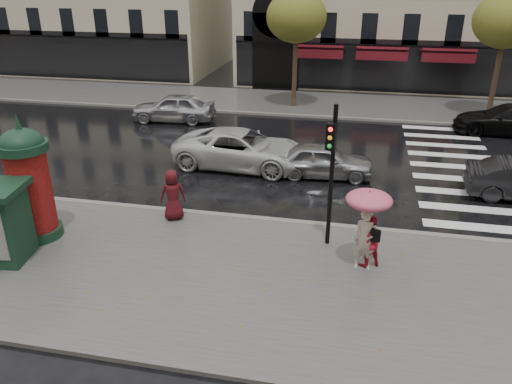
% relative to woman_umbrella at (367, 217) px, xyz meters
% --- Properties ---
extents(ground, '(160.00, 160.00, 0.00)m').
position_rel_woman_umbrella_xyz_m(ground, '(-2.28, -0.65, -1.66)').
color(ground, black).
rests_on(ground, ground).
extents(near_sidewalk, '(90.00, 7.00, 0.12)m').
position_rel_woman_umbrella_xyz_m(near_sidewalk, '(-2.28, -1.15, -1.60)').
color(near_sidewalk, '#474744').
rests_on(near_sidewalk, ground).
extents(far_sidewalk, '(90.00, 6.00, 0.12)m').
position_rel_woman_umbrella_xyz_m(far_sidewalk, '(-2.28, 18.35, -1.60)').
color(far_sidewalk, '#474744').
rests_on(far_sidewalk, ground).
extents(near_kerb, '(90.00, 0.25, 0.14)m').
position_rel_woman_umbrella_xyz_m(near_kerb, '(-2.28, 2.35, -1.59)').
color(near_kerb, slate).
rests_on(near_kerb, ground).
extents(far_kerb, '(90.00, 0.25, 0.14)m').
position_rel_woman_umbrella_xyz_m(far_kerb, '(-2.28, 15.35, -1.59)').
color(far_kerb, slate).
rests_on(far_kerb, ground).
extents(zebra_crossing, '(3.60, 11.75, 0.01)m').
position_rel_woman_umbrella_xyz_m(zebra_crossing, '(3.72, 8.95, -1.65)').
color(zebra_crossing, silver).
rests_on(zebra_crossing, ground).
extents(tree_far_left, '(3.40, 3.40, 6.64)m').
position_rel_woman_umbrella_xyz_m(tree_far_left, '(-4.28, 17.35, 3.51)').
color(tree_far_left, '#38281C').
rests_on(tree_far_left, ground).
extents(tree_far_right, '(3.40, 3.40, 6.64)m').
position_rel_woman_umbrella_xyz_m(tree_far_right, '(6.72, 17.35, 3.51)').
color(tree_far_right, '#38281C').
rests_on(tree_far_right, ground).
extents(woman_umbrella, '(1.21, 1.21, 2.34)m').
position_rel_woman_umbrella_xyz_m(woman_umbrella, '(0.00, 0.00, 0.00)').
color(woman_umbrella, beige).
rests_on(woman_umbrella, near_sidewalk).
extents(woman_red, '(0.91, 0.84, 1.50)m').
position_rel_woman_umbrella_xyz_m(woman_red, '(0.09, 0.15, -0.79)').
color(woman_red, '#AF1529').
rests_on(woman_red, near_sidewalk).
extents(man_burgundy, '(0.98, 0.85, 1.69)m').
position_rel_woman_umbrella_xyz_m(man_burgundy, '(-6.09, 1.75, -0.69)').
color(man_burgundy, '#480E14').
rests_on(man_burgundy, near_sidewalk).
extents(morris_column, '(1.43, 1.43, 3.84)m').
position_rel_woman_umbrella_xyz_m(morris_column, '(-9.74, -0.20, 0.30)').
color(morris_column, '#13311F').
rests_on(morris_column, near_sidewalk).
extents(traffic_light, '(0.31, 0.41, 4.22)m').
position_rel_woman_umbrella_xyz_m(traffic_light, '(-1.07, 1.07, 1.02)').
color(traffic_light, black).
rests_on(traffic_light, near_sidewalk).
extents(car_silver, '(4.07, 1.86, 1.36)m').
position_rel_woman_umbrella_xyz_m(car_silver, '(-1.66, 6.72, -0.98)').
color(car_silver, '#9E9EA3').
rests_on(car_silver, ground).
extents(car_white, '(5.78, 2.97, 1.56)m').
position_rel_woman_umbrella_xyz_m(car_white, '(-5.07, 7.10, -0.88)').
color(car_white, silver).
rests_on(car_white, ground).
extents(car_black, '(5.25, 2.31, 1.50)m').
position_rel_woman_umbrella_xyz_m(car_black, '(6.97, 14.31, -0.91)').
color(car_black, black).
rests_on(car_black, ground).
extents(car_far_silver, '(4.61, 2.18, 1.52)m').
position_rel_woman_umbrella_xyz_m(car_far_silver, '(-10.29, 13.09, -0.90)').
color(car_far_silver, '#AFAFB4').
rests_on(car_far_silver, ground).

